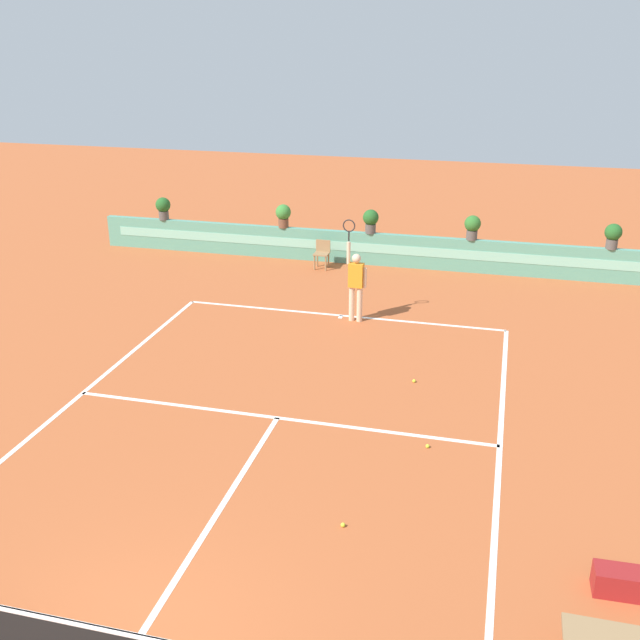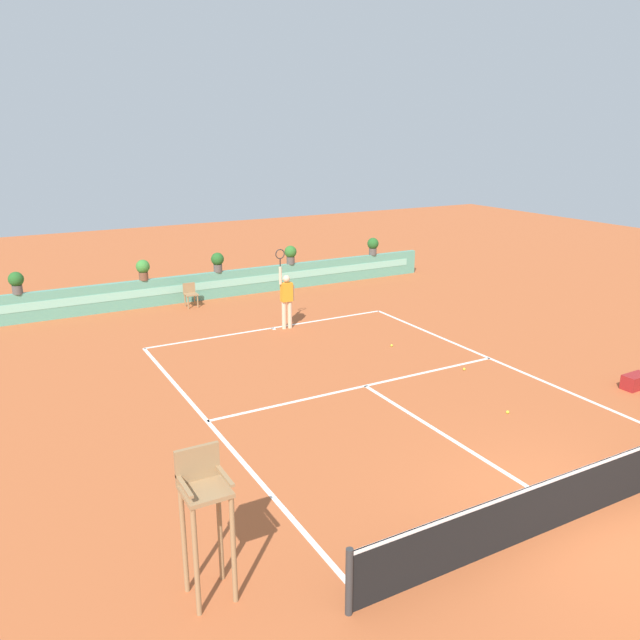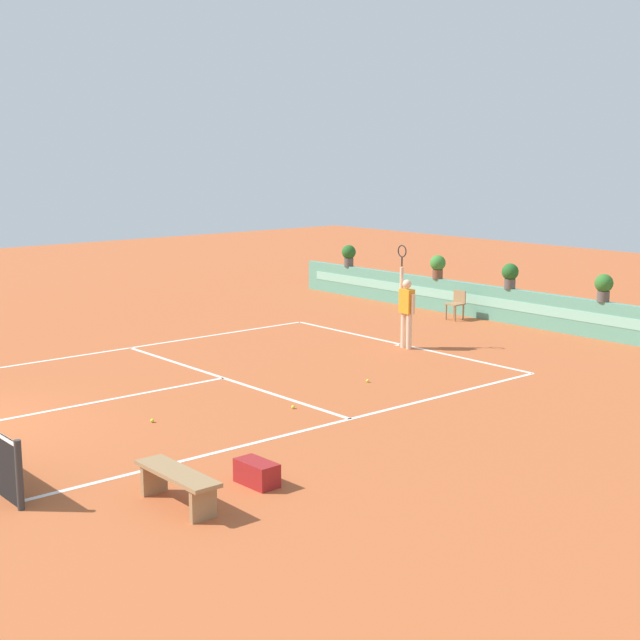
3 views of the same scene
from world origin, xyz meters
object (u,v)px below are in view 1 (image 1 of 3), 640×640
potted_plant_far_right (613,235)px  potted_plant_far_left (163,207)px  potted_plant_left (283,214)px  potted_plant_right (472,226)px  potted_plant_centre (371,220)px  tennis_ball_near_baseline (414,381)px  gear_bag (621,582)px  tennis_ball_by_sideline (428,446)px  tennis_ball_mid_court (343,525)px  ball_kid_chair (322,253)px  tennis_player (356,281)px

potted_plant_far_right → potted_plant_far_left: 13.81m
potted_plant_far_left → potted_plant_left: size_ratio=1.00×
potted_plant_right → potted_plant_centre: same height
tennis_ball_near_baseline → potted_plant_centre: size_ratio=0.09×
gear_bag → potted_plant_right: potted_plant_right is taller
gear_bag → potted_plant_left: 15.93m
tennis_ball_by_sideline → potted_plant_far_right: bearing=69.1°
potted_plant_left → gear_bag: bearing=-57.1°
tennis_ball_mid_court → gear_bag: bearing=-6.7°
gear_bag → potted_plant_left: potted_plant_left is taller
tennis_ball_near_baseline → potted_plant_left: 9.52m
potted_plant_left → tennis_ball_by_sideline: bearing=-60.8°
potted_plant_right → potted_plant_far_left: size_ratio=1.00×
ball_kid_chair → tennis_ball_mid_court: bearing=-74.4°
tennis_player → potted_plant_centre: bearing=96.4°
potted_plant_far_right → potted_plant_centre: same height
tennis_ball_by_sideline → potted_plant_far_right: potted_plant_far_right is taller
gear_bag → potted_plant_right: size_ratio=0.97×
ball_kid_chair → tennis_ball_near_baseline: (3.77, -7.12, -0.44)m
tennis_player → tennis_ball_mid_court: 8.34m
tennis_ball_mid_court → potted_plant_far_left: bearing=124.7°
potted_plant_far_left → tennis_ball_mid_court: bearing=-55.3°
tennis_ball_by_sideline → potted_plant_far_left: potted_plant_far_left is taller
ball_kid_chair → potted_plant_centre: potted_plant_centre is taller
potted_plant_right → ball_kid_chair: bearing=-170.5°
ball_kid_chair → potted_plant_right: 4.54m
tennis_player → potted_plant_right: (2.51, 4.75, 0.36)m
tennis_ball_by_sideline → potted_plant_right: size_ratio=0.09×
tennis_ball_mid_court → potted_plant_centre: 13.12m
potted_plant_right → potted_plant_centre: size_ratio=1.00×
gear_bag → potted_plant_left: bearing=122.9°
tennis_ball_by_sideline → potted_plant_far_left: size_ratio=0.09×
ball_kid_chair → potted_plant_far_left: size_ratio=1.17×
tennis_ball_near_baseline → potted_plant_left: bearing=123.6°
gear_bag → potted_plant_far_left: bearing=133.6°
ball_kid_chair → tennis_ball_mid_court: (3.39, -12.15, -0.44)m
potted_plant_far_right → potted_plant_far_left: bearing=180.0°
gear_bag → tennis_player: 10.14m
potted_plant_left → potted_plant_centre: size_ratio=1.00×
tennis_ball_by_sideline → potted_plant_centre: 10.87m
tennis_player → tennis_ball_mid_court: bearing=-79.4°
gear_bag → potted_plant_centre: (-5.85, 13.33, 1.23)m
ball_kid_chair → tennis_ball_mid_court: size_ratio=12.50×
tennis_player → tennis_ball_by_sideline: tennis_player is taller
ball_kid_chair → potted_plant_left: size_ratio=1.17×
potted_plant_far_left → tennis_player: bearing=-32.7°
potted_plant_centre → tennis_player: bearing=-83.6°
ball_kid_chair → potted_plant_right: bearing=9.5°
ball_kid_chair → potted_plant_centre: 1.79m
gear_bag → ball_kid_chair: bearing=119.7°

